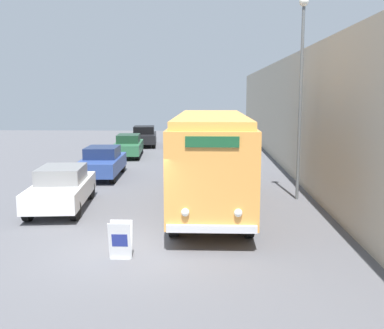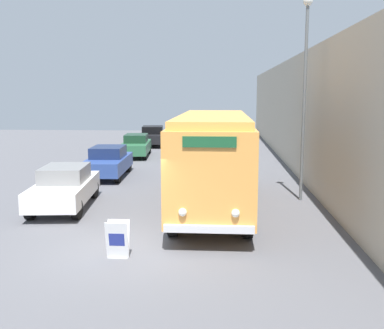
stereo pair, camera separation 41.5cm
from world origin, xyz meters
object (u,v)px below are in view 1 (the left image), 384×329
vintage_bus (211,156)px  streetlamp (301,75)px  parked_car_far (129,146)px  parked_car_distant (144,136)px  parked_car_mid (102,162)px  parked_car_near (62,188)px  sign_board (120,241)px

vintage_bus → streetlamp: 4.86m
streetlamp → vintage_bus: bearing=-153.0°
parked_car_far → parked_car_distant: size_ratio=0.95×
parked_car_mid → parked_car_far: size_ratio=0.98×
parked_car_far → parked_car_distant: parked_car_distant is taller
streetlamp → parked_car_near: (-8.89, -1.83, -4.11)m
parked_car_near → parked_car_far: parked_car_near is taller
vintage_bus → parked_car_far: size_ratio=1.95×
vintage_bus → parked_car_far: vintage_bus is taller
parked_car_mid → parked_car_near: bearing=-92.7°
vintage_bus → streetlamp: bearing=27.0°
streetlamp → parked_car_mid: bearing=153.2°
sign_board → streetlamp: (5.77, 6.78, 4.43)m
parked_car_near → parked_car_distant: parked_car_distant is taller
parked_car_near → parked_car_far: 13.89m
vintage_bus → parked_car_mid: 8.36m
sign_board → parked_car_distant: parked_car_distant is taller
sign_board → parked_car_far: size_ratio=0.21×
parked_car_near → vintage_bus: bearing=-5.1°
vintage_bus → parked_car_mid: vintage_bus is taller
vintage_bus → sign_board: 5.73m
parked_car_mid → sign_board: bearing=-77.2°
vintage_bus → sign_board: bearing=-114.8°
parked_car_mid → parked_car_far: 7.57m
parked_car_mid → parked_car_far: (-0.02, 7.57, -0.02)m
vintage_bus → streetlamp: (3.45, 1.76, 2.94)m
vintage_bus → parked_car_far: (-5.46, 13.81, -1.20)m
parked_car_mid → vintage_bus: bearing=-51.6°
parked_car_distant → sign_board: bearing=-89.1°
streetlamp → parked_car_far: bearing=126.5°
sign_board → parked_car_mid: 11.69m
parked_car_near → parked_car_mid: (0.00, 6.32, -0.01)m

